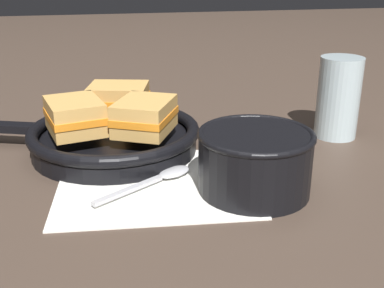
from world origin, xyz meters
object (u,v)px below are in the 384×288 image
Objects in this scene: sandwich_near_right at (145,116)px; drinking_glass at (338,98)px; sandwich_near_left at (75,116)px; spoon at (162,177)px; skillet at (113,138)px; sandwich_far_left at (119,99)px; soup_bowl at (255,158)px.

drinking_glass reaches higher than sandwich_near_right.
sandwich_near_left is at bearing -178.00° from drinking_glass.
spoon is 1.29× the size of sandwich_near_left.
skillet is (-0.06, 0.12, 0.01)m from spoon.
spoon is 0.19m from sandwich_far_left.
soup_bowl reaches higher than skillet.
sandwich_near_left is at bearing 145.38° from soup_bowl.
soup_bowl is 0.27m from sandwich_far_left.
spoon is at bearing 156.50° from soup_bowl.
soup_bowl is 0.26m from sandwich_near_left.
drinking_glass is (0.31, 0.03, -0.00)m from sandwich_near_right.
sandwich_far_left is at bearing 48.28° from sandwich_near_left.
drinking_glass is at bearing -12.08° from spoon.
sandwich_far_left is 0.82× the size of drinking_glass.
sandwich_near_left is 0.10m from sandwich_far_left.
soup_bowl is at bearing -139.60° from drinking_glass.
drinking_glass reaches higher than sandwich_far_left.
skillet is 3.29× the size of sandwich_near_left.
drinking_glass is (0.36, -0.00, 0.04)m from skillet.
sandwich_near_left is at bearing -160.38° from skillet.
sandwich_near_left reaches higher than skillet.
drinking_glass is (0.19, 0.16, 0.02)m from soup_bowl.
spoon is at bearing -76.31° from sandwich_far_left.
skillet is at bearing 179.32° from drinking_glass.
spoon is at bearing -81.73° from sandwich_near_right.
skillet reaches higher than spoon.
sandwich_near_left is (-0.05, -0.02, 0.04)m from skillet.
sandwich_near_right is 0.88× the size of drinking_glass.
spoon is 0.16m from sandwich_near_left.
soup_bowl is 1.04× the size of spoon.
sandwich_near_left is 1.00× the size of sandwich_far_left.
skillet is 0.07m from sandwich_near_left.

